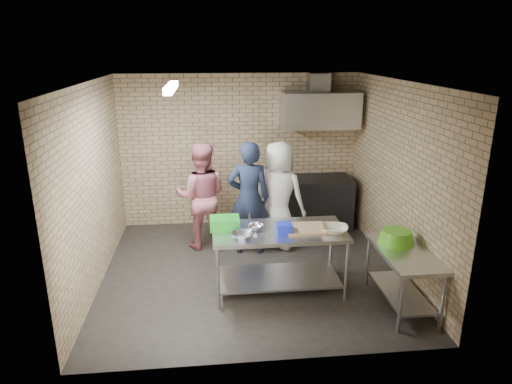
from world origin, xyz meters
TOP-DOWN VIEW (x-y plane):
  - floor at (0.00, 0.00)m, footprint 4.20×4.20m
  - ceiling at (0.00, 0.00)m, footprint 4.20×4.20m
  - back_wall at (0.00, 2.00)m, footprint 4.20×0.06m
  - front_wall at (0.00, -2.00)m, footprint 4.20×0.06m
  - left_wall at (-2.10, 0.00)m, footprint 0.06×4.00m
  - right_wall at (2.10, 0.00)m, footprint 0.06×4.00m
  - prep_table at (0.32, -0.54)m, footprint 1.73×0.86m
  - side_counter at (1.80, -1.10)m, footprint 0.60×1.20m
  - stove at (1.35, 1.65)m, footprint 1.20×0.70m
  - range_hood at (1.35, 1.70)m, footprint 1.30×0.60m
  - hood_duct at (1.35, 1.85)m, footprint 0.35×0.30m
  - wall_shelf at (1.65, 1.89)m, footprint 0.80×0.20m
  - fluorescent_fixture at (-1.00, 0.00)m, footprint 0.10×1.25m
  - green_crate at (-0.38, -0.42)m, footprint 0.38×0.29m
  - blue_tub at (0.37, -0.64)m, footprint 0.19×0.19m
  - cutting_board at (0.67, -0.56)m, footprint 0.53×0.40m
  - mixing_bowl_a at (-0.18, -0.74)m, footprint 0.33×0.33m
  - mixing_bowl_b at (0.02, -0.49)m, footprint 0.25×0.25m
  - ceramic_bowl at (1.02, -0.69)m, footprint 0.41×0.41m
  - green_basin at (1.78, -0.85)m, footprint 0.46×0.46m
  - bottle_red at (1.40, 1.89)m, footprint 0.07×0.07m
  - bottle_green at (1.80, 1.89)m, footprint 0.06×0.06m
  - man_navy at (0.04, 0.69)m, footprint 0.67×0.45m
  - woman_pink at (-0.69, 0.97)m, footprint 0.87×0.70m
  - woman_white at (0.54, 0.85)m, footprint 1.02×0.94m

SIDE VIEW (x-z plane):
  - floor at x=0.00m, z-range 0.00..0.00m
  - side_counter at x=1.80m, z-range 0.00..0.75m
  - prep_table at x=0.32m, z-range 0.00..0.86m
  - stove at x=1.35m, z-range 0.00..0.90m
  - green_basin at x=1.78m, z-range 0.75..0.92m
  - woman_pink at x=-0.69m, z-range 0.00..1.72m
  - woman_white at x=0.54m, z-range 0.00..1.74m
  - cutting_board at x=0.67m, z-range 0.86..0.89m
  - man_navy at x=0.04m, z-range 0.00..1.79m
  - mixing_bowl_b at x=0.02m, z-range 0.86..0.93m
  - mixing_bowl_a at x=-0.18m, z-range 0.86..0.93m
  - ceramic_bowl at x=1.02m, z-range 0.86..0.95m
  - blue_tub at x=0.37m, z-range 0.86..0.99m
  - green_crate at x=-0.38m, z-range 0.86..1.02m
  - back_wall at x=0.00m, z-range 0.00..2.70m
  - front_wall at x=0.00m, z-range 0.00..2.70m
  - left_wall at x=-2.10m, z-range 0.00..2.70m
  - right_wall at x=2.10m, z-range 0.00..2.70m
  - wall_shelf at x=1.65m, z-range 1.90..1.94m
  - bottle_green at x=1.80m, z-range 1.94..2.09m
  - bottle_red at x=1.40m, z-range 1.94..2.12m
  - range_hood at x=1.35m, z-range 1.80..2.40m
  - hood_duct at x=1.35m, z-range 2.40..2.70m
  - fluorescent_fixture at x=-1.00m, z-range 2.60..2.68m
  - ceiling at x=0.00m, z-range 2.70..2.70m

